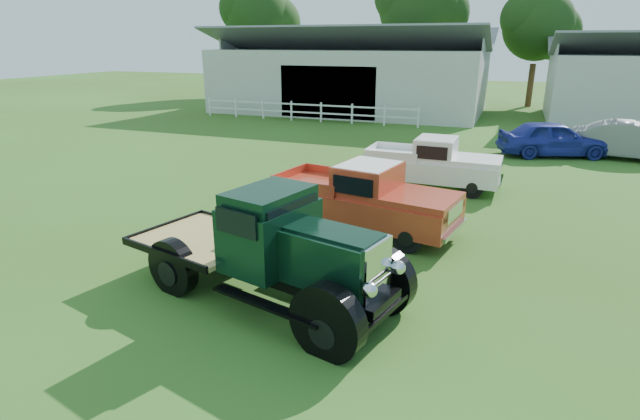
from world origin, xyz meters
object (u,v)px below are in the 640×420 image
at_px(red_pickup, 364,197).
at_px(misc_car_blue, 553,139).
at_px(vintage_flatbed, 266,245).
at_px(misc_car_grey, 633,141).
at_px(white_pickup, 432,163).

bearing_deg(red_pickup, misc_car_blue, 76.82).
xyz_separation_m(vintage_flatbed, misc_car_blue, (5.74, 15.80, -0.34)).
relative_size(vintage_flatbed, red_pickup, 1.12).
bearing_deg(misc_car_grey, red_pickup, 153.58).
xyz_separation_m(red_pickup, white_pickup, (1.00, 4.72, -0.07)).
bearing_deg(white_pickup, red_pickup, -100.64).
height_order(white_pickup, misc_car_grey, white_pickup).
xyz_separation_m(red_pickup, misc_car_grey, (8.15, 12.08, -0.13)).
bearing_deg(vintage_flatbed, white_pickup, 93.27).
height_order(vintage_flatbed, misc_car_grey, vintage_flatbed).
height_order(white_pickup, misc_car_blue, white_pickup).
height_order(vintage_flatbed, red_pickup, vintage_flatbed).
relative_size(red_pickup, misc_car_grey, 1.05).
distance_m(white_pickup, misc_car_blue, 7.96).
xyz_separation_m(white_pickup, misc_car_blue, (4.07, 6.84, -0.07)).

